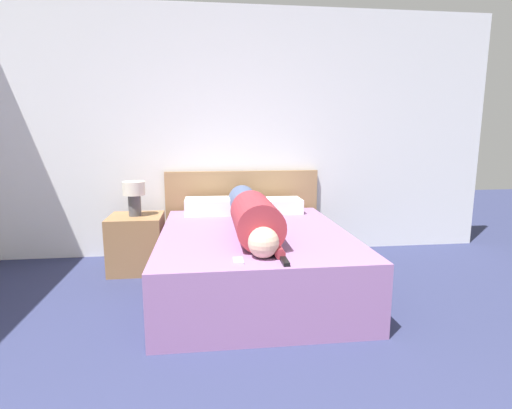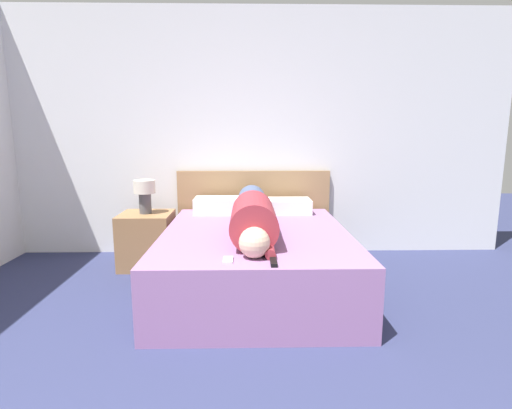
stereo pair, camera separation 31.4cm
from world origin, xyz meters
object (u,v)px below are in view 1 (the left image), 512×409
at_px(nightstand, 137,243).
at_px(tv_remote, 285,261).
at_px(cell_phone, 238,261).
at_px(table_lamp, 134,194).
at_px(person_lying, 252,214).
at_px(bed, 254,260).
at_px(pillow_near_headboard, 214,206).
at_px(pillow_second, 274,206).

height_order(nightstand, tv_remote, nightstand).
bearing_deg(tv_remote, cell_phone, 166.58).
relative_size(table_lamp, cell_phone, 2.52).
bearing_deg(cell_phone, person_lying, 77.15).
relative_size(bed, person_lying, 1.14).
distance_m(table_lamp, cell_phone, 1.66).
xyz_separation_m(nightstand, pillow_near_headboard, (0.75, 0.15, 0.32)).
xyz_separation_m(tv_remote, cell_phone, (-0.29, 0.07, -0.01)).
distance_m(table_lamp, person_lying, 1.22).
bearing_deg(person_lying, nightstand, 148.50).
bearing_deg(person_lying, table_lamp, 148.50).
bearing_deg(pillow_near_headboard, bed, -67.60).
bearing_deg(nightstand, person_lying, -31.50).
bearing_deg(bed, pillow_second, 68.58).
distance_m(bed, pillow_near_headboard, 0.88).
bearing_deg(nightstand, tv_remote, -51.60).
bearing_deg(pillow_second, pillow_near_headboard, -180.00).
relative_size(person_lying, tv_remote, 11.22).
relative_size(pillow_near_headboard, pillow_second, 1.05).
relative_size(bed, pillow_near_headboard, 3.31).
height_order(pillow_second, cell_phone, pillow_second).
bearing_deg(table_lamp, nightstand, 180.00).
relative_size(pillow_second, cell_phone, 4.26).
bearing_deg(nightstand, cell_phone, -58.00).
distance_m(nightstand, pillow_second, 1.40).
bearing_deg(person_lying, cell_phone, -102.85).
relative_size(tv_remote, cell_phone, 1.15).
height_order(bed, nightstand, nightstand).
bearing_deg(bed, table_lamp, 150.32).
distance_m(person_lying, cell_phone, 0.79).
xyz_separation_m(table_lamp, cell_phone, (0.87, -1.39, -0.23)).
relative_size(pillow_second, tv_remote, 3.69).
bearing_deg(pillow_second, bed, -111.42).
distance_m(table_lamp, pillow_near_headboard, 0.78).
distance_m(nightstand, cell_phone, 1.66).
height_order(bed, tv_remote, tv_remote).
relative_size(bed, cell_phone, 14.82).
relative_size(bed, tv_remote, 12.84).
bearing_deg(person_lying, pillow_second, 67.98).
xyz_separation_m(nightstand, tv_remote, (1.16, -1.46, 0.25)).
bearing_deg(cell_phone, nightstand, 122.00).
distance_m(table_lamp, pillow_second, 1.38).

